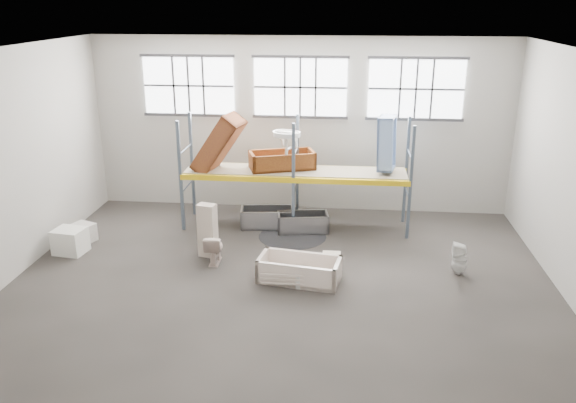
# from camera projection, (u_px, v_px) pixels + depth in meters

# --- Properties ---
(floor) EXTENTS (12.00, 10.00, 0.10)m
(floor) POSITION_uv_depth(u_px,v_px,m) (281.00, 286.00, 12.83)
(floor) COLOR #4A4440
(floor) RESTS_ON ground
(ceiling) EXTENTS (12.00, 10.00, 0.10)m
(ceiling) POSITION_uv_depth(u_px,v_px,m) (280.00, 48.00, 11.14)
(ceiling) COLOR silver
(ceiling) RESTS_ON ground
(wall_back) EXTENTS (12.00, 0.10, 5.00)m
(wall_back) POSITION_uv_depth(u_px,v_px,m) (300.00, 125.00, 16.73)
(wall_back) COLOR #ADA9A0
(wall_back) RESTS_ON ground
(wall_front) EXTENTS (12.00, 0.10, 5.00)m
(wall_front) POSITION_uv_depth(u_px,v_px,m) (236.00, 291.00, 7.25)
(wall_front) COLOR #AEAAA0
(wall_front) RESTS_ON ground
(wall_left) EXTENTS (0.10, 10.00, 5.00)m
(wall_left) POSITION_uv_depth(u_px,v_px,m) (4.00, 167.00, 12.56)
(wall_left) COLOR #A8A59B
(wall_left) RESTS_ON ground
(window_left) EXTENTS (2.60, 0.04, 1.60)m
(window_left) POSITION_uv_depth(u_px,v_px,m) (189.00, 86.00, 16.56)
(window_left) COLOR white
(window_left) RESTS_ON wall_back
(window_mid) EXTENTS (2.60, 0.04, 1.60)m
(window_mid) POSITION_uv_depth(u_px,v_px,m) (300.00, 87.00, 16.26)
(window_mid) COLOR white
(window_mid) RESTS_ON wall_back
(window_right) EXTENTS (2.60, 0.04, 1.60)m
(window_right) POSITION_uv_depth(u_px,v_px,m) (416.00, 89.00, 15.96)
(window_right) COLOR white
(window_right) RESTS_ON wall_back
(rack_upright_la) EXTENTS (0.08, 0.08, 3.00)m
(rack_upright_la) POSITION_uv_depth(u_px,v_px,m) (181.00, 177.00, 15.32)
(rack_upright_la) COLOR slate
(rack_upright_la) RESTS_ON floor
(rack_upright_lb) EXTENTS (0.08, 0.08, 3.00)m
(rack_upright_lb) POSITION_uv_depth(u_px,v_px,m) (192.00, 165.00, 16.45)
(rack_upright_lb) COLOR slate
(rack_upright_lb) RESTS_ON floor
(rack_upright_ma) EXTENTS (0.08, 0.08, 3.00)m
(rack_upright_ma) POSITION_uv_depth(u_px,v_px,m) (293.00, 180.00, 15.04)
(rack_upright_ma) COLOR slate
(rack_upright_ma) RESTS_ON floor
(rack_upright_mb) EXTENTS (0.08, 0.08, 3.00)m
(rack_upright_mb) POSITION_uv_depth(u_px,v_px,m) (297.00, 167.00, 16.17)
(rack_upright_mb) COLOR slate
(rack_upright_mb) RESTS_ON floor
(rack_upright_ra) EXTENTS (0.08, 0.08, 3.00)m
(rack_upright_ra) POSITION_uv_depth(u_px,v_px,m) (411.00, 184.00, 14.76)
(rack_upright_ra) COLOR slate
(rack_upright_ra) RESTS_ON floor
(rack_upright_rb) EXTENTS (0.08, 0.08, 3.00)m
(rack_upright_rb) POSITION_uv_depth(u_px,v_px,m) (406.00, 170.00, 15.88)
(rack_upright_rb) COLOR slate
(rack_upright_rb) RESTS_ON floor
(rack_beam_front) EXTENTS (6.00, 0.10, 0.14)m
(rack_beam_front) POSITION_uv_depth(u_px,v_px,m) (293.00, 180.00, 15.04)
(rack_beam_front) COLOR yellow
(rack_beam_front) RESTS_ON floor
(rack_beam_back) EXTENTS (6.00, 0.10, 0.14)m
(rack_beam_back) POSITION_uv_depth(u_px,v_px,m) (297.00, 167.00, 16.17)
(rack_beam_back) COLOR yellow
(rack_beam_back) RESTS_ON floor
(shelf_deck) EXTENTS (5.90, 1.10, 0.03)m
(shelf_deck) POSITION_uv_depth(u_px,v_px,m) (295.00, 171.00, 15.58)
(shelf_deck) COLOR gray
(shelf_deck) RESTS_ON floor
(wet_patch) EXTENTS (1.80, 1.80, 0.00)m
(wet_patch) POSITION_uv_depth(u_px,v_px,m) (293.00, 236.00, 15.35)
(wet_patch) COLOR black
(wet_patch) RESTS_ON floor
(bathtub_beige) EXTENTS (1.91, 1.12, 0.53)m
(bathtub_beige) POSITION_uv_depth(u_px,v_px,m) (299.00, 269.00, 12.88)
(bathtub_beige) COLOR beige
(bathtub_beige) RESTS_ON floor
(cistern_spare) EXTENTS (0.41, 0.20, 0.39)m
(cistern_spare) POSITION_uv_depth(u_px,v_px,m) (331.00, 260.00, 13.30)
(cistern_spare) COLOR beige
(cistern_spare) RESTS_ON bathtub_beige
(sink_in_tub) EXTENTS (0.44, 0.44, 0.14)m
(sink_in_tub) POSITION_uv_depth(u_px,v_px,m) (304.00, 265.00, 13.33)
(sink_in_tub) COLOR beige
(sink_in_tub) RESTS_ON bathtub_beige
(toilet_beige) EXTENTS (0.42, 0.71, 0.71)m
(toilet_beige) POSITION_uv_depth(u_px,v_px,m) (214.00, 248.00, 13.74)
(toilet_beige) COLOR beige
(toilet_beige) RESTS_ON floor
(cistern_tall) EXTENTS (0.48, 0.38, 1.33)m
(cistern_tall) POSITION_uv_depth(u_px,v_px,m) (208.00, 230.00, 13.99)
(cistern_tall) COLOR beige
(cistern_tall) RESTS_ON floor
(toilet_white) EXTENTS (0.38, 0.38, 0.75)m
(toilet_white) POSITION_uv_depth(u_px,v_px,m) (460.00, 259.00, 13.14)
(toilet_white) COLOR white
(toilet_white) RESTS_ON floor
(steel_tub_left) EXTENTS (1.51, 0.84, 0.53)m
(steel_tub_left) POSITION_uv_depth(u_px,v_px,m) (267.00, 217.00, 15.95)
(steel_tub_left) COLOR #A6A8AE
(steel_tub_left) RESTS_ON floor
(steel_tub_right) EXTENTS (1.44, 0.84, 0.50)m
(steel_tub_right) POSITION_uv_depth(u_px,v_px,m) (303.00, 222.00, 15.64)
(steel_tub_right) COLOR #95969B
(steel_tub_right) RESTS_ON floor
(rust_tub_flat) EXTENTS (1.89, 1.31, 0.48)m
(rust_tub_flat) POSITION_uv_depth(u_px,v_px,m) (282.00, 160.00, 15.65)
(rust_tub_flat) COLOR brown
(rust_tub_flat) RESTS_ON shelf_deck
(rust_tub_tilted) EXTENTS (1.55, 1.10, 1.72)m
(rust_tub_tilted) POSITION_uv_depth(u_px,v_px,m) (219.00, 145.00, 15.35)
(rust_tub_tilted) COLOR brown
(rust_tub_tilted) RESTS_ON shelf_deck
(sink_on_shelf) EXTENTS (0.85, 0.74, 0.65)m
(sink_on_shelf) POSITION_uv_depth(u_px,v_px,m) (287.00, 154.00, 15.23)
(sink_on_shelf) COLOR silver
(sink_on_shelf) RESTS_ON rust_tub_flat
(blue_tub_upright) EXTENTS (0.58, 0.75, 1.43)m
(blue_tub_upright) POSITION_uv_depth(u_px,v_px,m) (387.00, 143.00, 15.08)
(blue_tub_upright) COLOR #83A3D8
(blue_tub_upright) RESTS_ON shelf_deck
(bucket) EXTENTS (0.39, 0.39, 0.35)m
(bucket) POSITION_uv_depth(u_px,v_px,m) (299.00, 279.00, 12.64)
(bucket) COLOR silver
(bucket) RESTS_ON floor
(carton_near) EXTENTS (0.80, 0.71, 0.62)m
(carton_near) POSITION_uv_depth(u_px,v_px,m) (70.00, 241.00, 14.28)
(carton_near) COLOR white
(carton_near) RESTS_ON floor
(carton_far) EXTENTS (0.73, 0.73, 0.46)m
(carton_far) POSITION_uv_depth(u_px,v_px,m) (82.00, 233.00, 14.96)
(carton_far) COLOR beige
(carton_far) RESTS_ON floor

